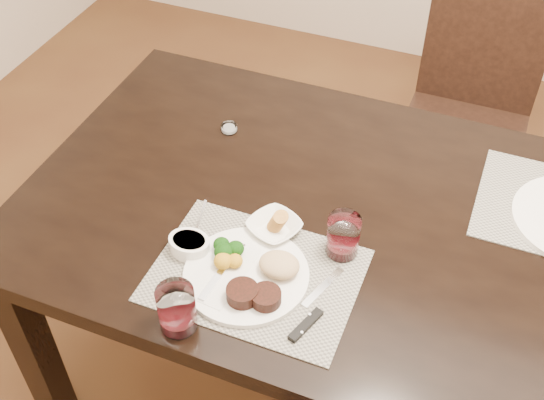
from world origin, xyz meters
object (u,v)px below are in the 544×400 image
at_px(chair_far, 470,105).
at_px(steak_knife, 310,316).
at_px(dinner_plate, 251,275).
at_px(cracker_bowl, 274,227).
at_px(wine_glass_near, 343,237).

bearing_deg(chair_far, steak_knife, -97.68).
relative_size(dinner_plate, cracker_bowl, 1.79).
height_order(chair_far, cracker_bowl, chair_far).
height_order(chair_far, wine_glass_near, chair_far).
bearing_deg(steak_knife, dinner_plate, -178.28).
bearing_deg(cracker_bowl, wine_glass_near, 0.00).
distance_m(dinner_plate, steak_knife, 0.16).
bearing_deg(chair_far, dinner_plate, -105.12).
xyz_separation_m(steak_knife, cracker_bowl, (-0.16, 0.20, 0.01)).
height_order(steak_knife, wine_glass_near, wine_glass_near).
xyz_separation_m(dinner_plate, wine_glass_near, (0.16, 0.16, 0.03)).
height_order(steak_knife, cracker_bowl, cracker_bowl).
distance_m(dinner_plate, wine_glass_near, 0.23).
bearing_deg(dinner_plate, wine_glass_near, 36.54).
relative_size(chair_far, dinner_plate, 3.17).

